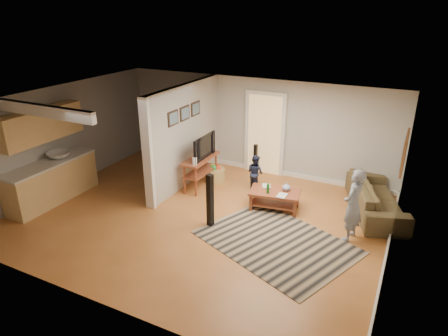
% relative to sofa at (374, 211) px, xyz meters
% --- Properties ---
extents(ground, '(7.50, 7.50, 0.00)m').
position_rel_sofa_xyz_m(ground, '(-3.30, -1.93, 0.00)').
color(ground, '#965826').
rests_on(ground, ground).
extents(room_shell, '(7.54, 6.02, 2.52)m').
position_rel_sofa_xyz_m(room_shell, '(-4.37, -1.50, 1.46)').
color(room_shell, '#B1AFAA').
rests_on(room_shell, ground).
extents(area_rug, '(3.33, 2.92, 0.01)m').
position_rel_sofa_xyz_m(area_rug, '(-1.51, -2.13, 0.01)').
color(area_rug, black).
rests_on(area_rug, ground).
extents(sofa, '(1.62, 2.44, 0.66)m').
position_rel_sofa_xyz_m(sofa, '(0.00, 0.00, 0.00)').
color(sofa, '#463923').
rests_on(sofa, ground).
extents(coffee_table, '(1.17, 0.81, 0.64)m').
position_rel_sofa_xyz_m(coffee_table, '(-2.00, -0.84, 0.33)').
color(coffee_table, brown).
rests_on(coffee_table, ground).
extents(tv_console, '(0.48, 1.23, 1.06)m').
position_rel_sofa_xyz_m(tv_console, '(-4.04, -0.57, 0.70)').
color(tv_console, brown).
rests_on(tv_console, ground).
extents(speaker_left, '(0.14, 0.14, 1.13)m').
position_rel_sofa_xyz_m(speaker_left, '(-2.95, -2.13, 0.57)').
color(speaker_left, black).
rests_on(speaker_left, ground).
extents(speaker_right, '(0.09, 0.09, 0.88)m').
position_rel_sofa_xyz_m(speaker_right, '(-3.09, 0.63, 0.44)').
color(speaker_right, black).
rests_on(speaker_right, ground).
extents(toy_basket, '(0.53, 0.53, 0.47)m').
position_rel_sofa_xyz_m(toy_basket, '(-3.90, -0.11, 0.19)').
color(toy_basket, '#AB8D4A').
rests_on(toy_basket, ground).
extents(child, '(0.45, 0.59, 1.45)m').
position_rel_sofa_xyz_m(child, '(-0.30, -1.37, 0.00)').
color(child, gray).
rests_on(child, ground).
extents(toddler, '(0.54, 0.49, 0.90)m').
position_rel_sofa_xyz_m(toddler, '(-2.78, -0.13, 0.00)').
color(toddler, '#1B213A').
rests_on(toddler, ground).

